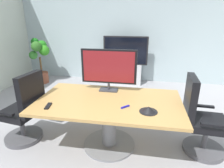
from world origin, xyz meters
name	(u,v)px	position (x,y,z in m)	size (l,w,h in m)	color
ground_plane	(106,147)	(0.00, 0.00, 0.00)	(7.47, 7.47, 0.00)	#99999E
wall_back_glass_partition	(128,29)	(0.00, 3.23, 1.47)	(6.25, 0.10, 2.93)	#9EB2B7
conference_table	(109,112)	(0.04, 0.07, 0.54)	(1.97, 1.11, 0.73)	#B2894C
office_chair_left	(25,113)	(-1.22, -0.01, 0.46)	(0.63, 0.61, 1.09)	#4C4C51
office_chair_right	(200,122)	(1.29, 0.17, 0.46)	(0.61, 0.58, 1.09)	#4C4C51
tv_monitor	(109,68)	(-0.04, 0.46, 1.09)	(0.84, 0.18, 0.64)	#333338
wall_display_unit	(125,68)	(-0.03, 2.88, 0.44)	(1.20, 0.36, 1.31)	#B7BABC
potted_plant	(40,57)	(-2.34, 2.50, 0.74)	(0.53, 0.49, 1.25)	brown
conference_phone	(149,110)	(0.57, -0.17, 0.76)	(0.22, 0.22, 0.07)	black
remote_control	(48,106)	(-0.70, -0.24, 0.74)	(0.05, 0.17, 0.02)	black
whiteboard_marker	(125,107)	(0.28, -0.10, 0.74)	(0.13, 0.02, 0.02)	#1919A5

